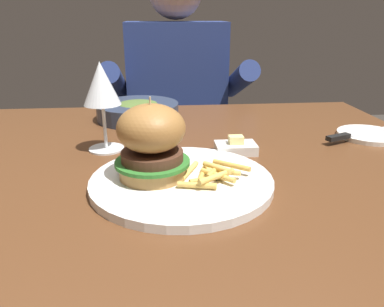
{
  "coord_description": "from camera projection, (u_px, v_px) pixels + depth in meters",
  "views": [
    {
      "loc": [
        -0.03,
        -0.67,
        1.0
      ],
      "look_at": [
        0.03,
        -0.08,
        0.78
      ],
      "focal_mm": 35.0,
      "sensor_mm": 36.0,
      "label": 1
    }
  ],
  "objects": [
    {
      "name": "bread_plate",
      "position": [
        369.0,
        135.0,
        0.86
      ],
      "size": [
        0.14,
        0.14,
        0.01
      ],
      "primitive_type": "cylinder",
      "color": "white",
      "rests_on": "dining_table"
    },
    {
      "name": "butter_dish",
      "position": [
        236.0,
        147.0,
        0.76
      ],
      "size": [
        0.08,
        0.05,
        0.04
      ],
      "color": "white",
      "rests_on": "dining_table"
    },
    {
      "name": "dining_table",
      "position": [
        175.0,
        204.0,
        0.75
      ],
      "size": [
        1.13,
        0.93,
        0.74
      ],
      "color": "#56331C",
      "rests_on": "ground"
    },
    {
      "name": "diner_person",
      "position": [
        177.0,
        133.0,
        1.47
      ],
      "size": [
        0.51,
        0.36,
        1.18
      ],
      "color": "#282833",
      "rests_on": "ground"
    },
    {
      "name": "fries_pile",
      "position": [
        211.0,
        173.0,
        0.6
      ],
      "size": [
        0.12,
        0.11,
        0.02
      ],
      "color": "gold",
      "rests_on": "main_plate"
    },
    {
      "name": "burger_sandwich",
      "position": [
        152.0,
        141.0,
        0.6
      ],
      "size": [
        0.12,
        0.12,
        0.13
      ],
      "color": "#B78447",
      "rests_on": "main_plate"
    },
    {
      "name": "soup_bowl",
      "position": [
        138.0,
        110.0,
        1.0
      ],
      "size": [
        0.22,
        0.22,
        0.05
      ],
      "color": "#2D384C",
      "rests_on": "dining_table"
    },
    {
      "name": "wine_glass",
      "position": [
        101.0,
        87.0,
        0.73
      ],
      "size": [
        0.07,
        0.07,
        0.18
      ],
      "color": "silver",
      "rests_on": "dining_table"
    },
    {
      "name": "table_knife",
      "position": [
        355.0,
        134.0,
        0.83
      ],
      "size": [
        0.19,
        0.09,
        0.01
      ],
      "color": "silver",
      "rests_on": "bread_plate"
    },
    {
      "name": "main_plate",
      "position": [
        182.0,
        181.0,
        0.61
      ],
      "size": [
        0.3,
        0.3,
        0.01
      ],
      "primitive_type": "cylinder",
      "color": "white",
      "rests_on": "dining_table"
    }
  ]
}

